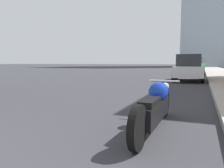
{
  "coord_description": "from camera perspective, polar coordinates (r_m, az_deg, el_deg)",
  "views": [
    {
      "loc": [
        3.29,
        0.1,
        1.16
      ],
      "look_at": [
        1.28,
        4.99,
        0.65
      ],
      "focal_mm": 35.0,
      "sensor_mm": 36.0,
      "label": 1
    }
  ],
  "objects": [
    {
      "name": "parked_car_white",
      "position": [
        14.8,
        19.32,
        3.91
      ],
      "size": [
        1.93,
        4.04,
        1.69
      ],
      "rotation": [
        0.0,
        0.0,
        0.04
      ],
      "color": "silver",
      "rests_on": "ground_plane"
    },
    {
      "name": "motorcycle",
      "position": [
        3.93,
        11.21,
        -5.76
      ],
      "size": [
        0.62,
        2.65,
        0.81
      ],
      "rotation": [
        0.0,
        0.0,
        -0.02
      ],
      "color": "black",
      "rests_on": "ground_plane"
    },
    {
      "name": "parked_car_green",
      "position": [
        25.49,
        20.78,
        4.6
      ],
      "size": [
        2.1,
        4.69,
        1.81
      ],
      "rotation": [
        0.0,
        0.0,
        -0.08
      ],
      "color": "#1E6B33",
      "rests_on": "ground_plane"
    },
    {
      "name": "sidewalk",
      "position": [
        39.97,
        25.37,
        3.44
      ],
      "size": [
        3.36,
        240.0,
        0.15
      ],
      "color": "#9E998E",
      "rests_on": "ground_plane"
    }
  ]
}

